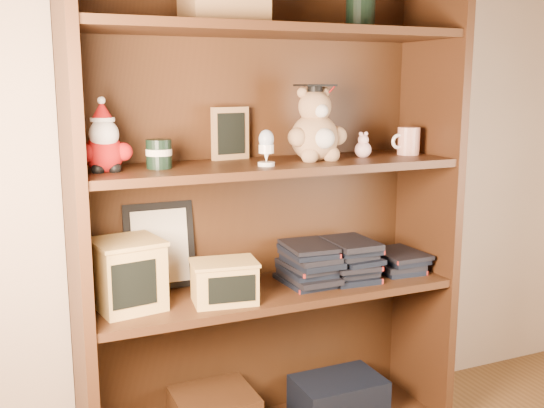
{
  "coord_description": "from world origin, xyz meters",
  "views": [
    {
      "loc": [
        -0.76,
        -0.46,
        1.19
      ],
      "look_at": [
        0.01,
        1.3,
        0.82
      ],
      "focal_mm": 42.0,
      "sensor_mm": 36.0,
      "label": 1
    }
  ],
  "objects": [
    {
      "name": "chalkboard_plaque",
      "position": [
        -0.08,
        1.42,
        1.03
      ],
      "size": [
        0.13,
        0.08,
        0.16
      ],
      "color": "#9E7547",
      "rests_on": "shelf_upper"
    },
    {
      "name": "bookcase",
      "position": [
        0.01,
        1.36,
        0.78
      ],
      "size": [
        1.2,
        0.35,
        1.6
      ],
      "color": "#402412",
      "rests_on": "ground"
    },
    {
      "name": "book_stack_mid",
      "position": [
        0.29,
        1.3,
        0.61
      ],
      "size": [
        0.14,
        0.2,
        0.13
      ],
      "color": "black",
      "rests_on": "shelf_lower"
    },
    {
      "name": "shelf_upper",
      "position": [
        0.01,
        1.3,
        0.94
      ],
      "size": [
        1.14,
        0.33,
        0.02
      ],
      "color": "#402412",
      "rests_on": "ground"
    },
    {
      "name": "certificate_frame",
      "position": [
        -0.31,
        1.44,
        0.69
      ],
      "size": [
        0.22,
        0.06,
        0.27
      ],
      "color": "black",
      "rests_on": "shelf_lower"
    },
    {
      "name": "teachers_tin",
      "position": [
        -0.33,
        1.3,
        0.99
      ],
      "size": [
        0.07,
        0.07,
        0.08
      ],
      "color": "black",
      "rests_on": "shelf_upper"
    },
    {
      "name": "treats_box",
      "position": [
        -0.44,
        1.3,
        0.65
      ],
      "size": [
        0.21,
        0.21,
        0.2
      ],
      "color": "#DDAF5A",
      "rests_on": "shelf_lower"
    },
    {
      "name": "shelf_lower",
      "position": [
        0.01,
        1.3,
        0.54
      ],
      "size": [
        1.14,
        0.33,
        0.02
      ],
      "color": "#402412",
      "rests_on": "ground"
    },
    {
      "name": "santa_plush",
      "position": [
        -0.49,
        1.3,
        1.03
      ],
      "size": [
        0.15,
        0.11,
        0.21
      ],
      "color": "#A50F0F",
      "rests_on": "shelf_upper"
    },
    {
      "name": "pencils_box",
      "position": [
        -0.17,
        1.24,
        0.61
      ],
      "size": [
        0.21,
        0.16,
        0.13
      ],
      "color": "#DDAF5A",
      "rests_on": "shelf_lower"
    },
    {
      "name": "egg_cup",
      "position": [
        -0.04,
        1.23,
        1.01
      ],
      "size": [
        0.05,
        0.05,
        0.11
      ],
      "color": "white",
      "rests_on": "shelf_upper"
    },
    {
      "name": "book_stack_right",
      "position": [
        0.49,
        1.3,
        0.58
      ],
      "size": [
        0.14,
        0.2,
        0.06
      ],
      "color": "black",
      "rests_on": "shelf_lower"
    },
    {
      "name": "grad_teddy_bear",
      "position": [
        0.16,
        1.3,
        1.04
      ],
      "size": [
        0.2,
        0.17,
        0.24
      ],
      "color": "tan",
      "rests_on": "shelf_upper"
    },
    {
      "name": "pink_figurine",
      "position": [
        0.34,
        1.3,
        0.98
      ],
      "size": [
        0.05,
        0.05,
        0.09
      ],
      "color": "beige",
      "rests_on": "shelf_upper"
    },
    {
      "name": "teacher_mug",
      "position": [
        0.51,
        1.3,
        1.0
      ],
      "size": [
        0.1,
        0.07,
        0.09
      ],
      "color": "silver",
      "rests_on": "shelf_upper"
    },
    {
      "name": "book_stack_left",
      "position": [
        0.14,
        1.3,
        0.61
      ],
      "size": [
        0.14,
        0.2,
        0.13
      ],
      "color": "black",
      "rests_on": "shelf_lower"
    }
  ]
}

